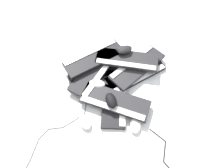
{
  "coord_description": "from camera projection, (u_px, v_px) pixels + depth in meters",
  "views": [
    {
      "loc": [
        0.62,
        -0.26,
        1.17
      ],
      "look_at": [
        -0.07,
        -0.0,
        0.04
      ],
      "focal_mm": 32.0,
      "sensor_mm": 36.0,
      "label": 1
    }
  ],
  "objects": [
    {
      "name": "cable_1",
      "position": [
        62.0,
        119.0,
        1.25
      ],
      "size": [
        0.66,
        0.43,
        0.01
      ],
      "color": "#59595B",
      "rests_on": "ground"
    },
    {
      "name": "keyboard_5",
      "position": [
        115.0,
        102.0,
        1.27
      ],
      "size": [
        0.4,
        0.43,
        0.03
      ],
      "color": "#232326",
      "rests_on": "keyboard_0"
    },
    {
      "name": "mouse_4",
      "position": [
        111.0,
        100.0,
        1.24
      ],
      "size": [
        0.11,
        0.07,
        0.04
      ],
      "primitive_type": "ellipsoid",
      "rotation": [
        0.0,
        0.0,
        3.1
      ],
      "color": "black",
      "rests_on": "keyboard_5"
    },
    {
      "name": "keyboard_6",
      "position": [
        95.0,
        71.0,
        1.41
      ],
      "size": [
        0.4,
        0.43,
        0.03
      ],
      "color": "black",
      "rests_on": "keyboard_2"
    },
    {
      "name": "keyboard_4",
      "position": [
        137.0,
        66.0,
        1.43
      ],
      "size": [
        0.31,
        0.46,
        0.03
      ],
      "color": "#232326",
      "rests_on": "keyboard_1"
    },
    {
      "name": "keyboard_3",
      "position": [
        101.0,
        93.0,
        1.34
      ],
      "size": [
        0.43,
        0.41,
        0.03
      ],
      "color": "black",
      "rests_on": "ground"
    },
    {
      "name": "mouse_1",
      "position": [
        135.0,
        125.0,
        1.21
      ],
      "size": [
        0.13,
        0.11,
        0.04
      ],
      "primitive_type": "ellipsoid",
      "rotation": [
        0.0,
        0.0,
        5.86
      ],
      "color": "silver",
      "rests_on": "ground"
    },
    {
      "name": "mouse_2",
      "position": [
        124.0,
        50.0,
        1.43
      ],
      "size": [
        0.1,
        0.13,
        0.04
      ],
      "primitive_type": "ellipsoid",
      "rotation": [
        0.0,
        0.0,
        4.3
      ],
      "color": "black",
      "rests_on": "keyboard_8"
    },
    {
      "name": "keyboard_0",
      "position": [
        115.0,
        97.0,
        1.33
      ],
      "size": [
        0.46,
        0.3,
        0.03
      ],
      "color": "black",
      "rests_on": "ground"
    },
    {
      "name": "keyboard_2",
      "position": [
        98.0,
        70.0,
        1.45
      ],
      "size": [
        0.2,
        0.45,
        0.03
      ],
      "color": "black",
      "rests_on": "ground"
    },
    {
      "name": "mouse_5",
      "position": [
        97.0,
        84.0,
        1.34
      ],
      "size": [
        0.11,
        0.13,
        0.04
      ],
      "primitive_type": "ellipsoid",
      "rotation": [
        0.0,
        0.0,
        4.18
      ],
      "color": "silver",
      "rests_on": "keyboard_3"
    },
    {
      "name": "keyboard_7",
      "position": [
        94.0,
        58.0,
        1.43
      ],
      "size": [
        0.24,
        0.46,
        0.03
      ],
      "color": "black",
      "rests_on": "keyboard_6"
    },
    {
      "name": "mouse_0",
      "position": [
        125.0,
        50.0,
        1.43
      ],
      "size": [
        0.08,
        0.12,
        0.04
      ],
      "primitive_type": "ellipsoid",
      "rotation": [
        0.0,
        0.0,
        1.67
      ],
      "color": "black",
      "rests_on": "keyboard_8"
    },
    {
      "name": "ground_plane",
      "position": [
        116.0,
        96.0,
        1.35
      ],
      "size": [
        3.2,
        3.2,
        0.0
      ],
      "primitive_type": "plane",
      "color": "silver"
    },
    {
      "name": "keyboard_1",
      "position": [
        136.0,
        74.0,
        1.43
      ],
      "size": [
        0.23,
        0.46,
        0.03
      ],
      "color": "black",
      "rests_on": "ground"
    },
    {
      "name": "mouse_3",
      "position": [
        85.0,
        122.0,
        1.22
      ],
      "size": [
        0.12,
        0.08,
        0.04
      ],
      "primitive_type": "ellipsoid",
      "rotation": [
        0.0,
        0.0,
        0.14
      ],
      "color": "silver",
      "rests_on": "ground"
    },
    {
      "name": "keyboard_8",
      "position": [
        127.0,
        60.0,
        1.43
      ],
      "size": [
        0.35,
        0.46,
        0.03
      ],
      "color": "#232326",
      "rests_on": "keyboard_4"
    }
  ]
}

